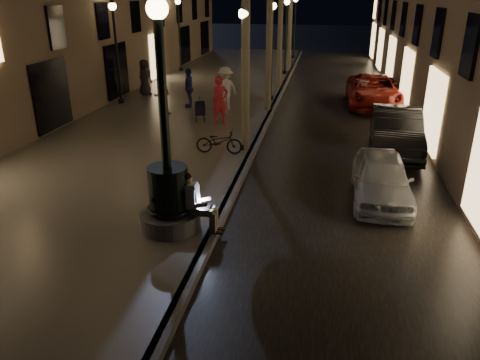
% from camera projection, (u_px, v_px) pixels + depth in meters
% --- Properties ---
extents(ground, '(120.00, 120.00, 0.00)m').
position_uv_depth(ground, '(274.00, 109.00, 22.67)').
color(ground, black).
rests_on(ground, ground).
extents(cobble_lane, '(6.00, 45.00, 0.02)m').
position_uv_depth(cobble_lane, '(337.00, 111.00, 22.18)').
color(cobble_lane, black).
rests_on(cobble_lane, ground).
extents(promenade, '(8.00, 45.00, 0.20)m').
position_uv_depth(promenade, '(194.00, 103.00, 23.28)').
color(promenade, slate).
rests_on(promenade, ground).
extents(curb_strip, '(0.25, 45.00, 0.20)m').
position_uv_depth(curb_strip, '(274.00, 107.00, 22.63)').
color(curb_strip, '#59595B').
rests_on(curb_strip, ground).
extents(fountain_lamppost, '(1.40, 1.40, 5.21)m').
position_uv_depth(fountain_lamppost, '(168.00, 187.00, 10.52)').
color(fountain_lamppost, '#59595B').
rests_on(fountain_lamppost, promenade).
extents(seated_man_laptop, '(1.03, 0.35, 1.40)m').
position_uv_depth(seated_man_laptop, '(195.00, 201.00, 10.53)').
color(seated_man_laptop, tan).
rests_on(seated_man_laptop, promenade).
extents(lamp_curb_a, '(0.36, 0.36, 4.81)m').
position_uv_depth(lamp_curb_a, '(244.00, 60.00, 15.12)').
color(lamp_curb_a, black).
rests_on(lamp_curb_a, promenade).
extents(lamp_curb_b, '(0.36, 0.36, 4.81)m').
position_uv_depth(lamp_curb_b, '(272.00, 37.00, 22.41)').
color(lamp_curb_b, black).
rests_on(lamp_curb_b, promenade).
extents(lamp_curb_c, '(0.36, 0.36, 4.81)m').
position_uv_depth(lamp_curb_c, '(286.00, 26.00, 29.71)').
color(lamp_curb_c, black).
rests_on(lamp_curb_c, promenade).
extents(lamp_curb_d, '(0.36, 0.36, 4.81)m').
position_uv_depth(lamp_curb_d, '(295.00, 19.00, 37.00)').
color(lamp_curb_d, black).
rests_on(lamp_curb_d, promenade).
extents(lamp_left_b, '(0.36, 0.36, 4.81)m').
position_uv_depth(lamp_left_b, '(115.00, 39.00, 21.75)').
color(lamp_left_b, black).
rests_on(lamp_left_b, promenade).
extents(lamp_left_c, '(0.36, 0.36, 4.81)m').
position_uv_depth(lamp_left_c, '(179.00, 24.00, 30.86)').
color(lamp_left_c, black).
rests_on(lamp_left_c, promenade).
extents(stroller, '(0.61, 1.00, 1.01)m').
position_uv_depth(stroller, '(200.00, 109.00, 19.60)').
color(stroller, black).
rests_on(stroller, promenade).
extents(car_front, '(1.58, 3.77, 1.27)m').
position_uv_depth(car_front, '(382.00, 178.00, 12.59)').
color(car_front, '#B8BDC1').
rests_on(car_front, ground).
extents(car_second, '(1.88, 4.71, 1.52)m').
position_uv_depth(car_second, '(396.00, 131.00, 16.35)').
color(car_second, black).
rests_on(car_second, ground).
extents(car_third, '(2.49, 5.36, 1.49)m').
position_uv_depth(car_third, '(374.00, 91.00, 22.92)').
color(car_third, maroon).
rests_on(car_third, ground).
extents(pedestrian_red, '(0.84, 0.80, 1.94)m').
position_uv_depth(pedestrian_red, '(220.00, 101.00, 18.97)').
color(pedestrian_red, red).
rests_on(pedestrian_red, promenade).
extents(pedestrian_pink, '(0.87, 0.74, 1.57)m').
position_uv_depth(pedestrian_pink, '(162.00, 96.00, 20.60)').
color(pedestrian_pink, '#CF6D95').
rests_on(pedestrian_pink, promenade).
extents(pedestrian_white, '(1.40, 1.41, 1.95)m').
position_uv_depth(pedestrian_white, '(225.00, 89.00, 21.27)').
color(pedestrian_white, white).
rests_on(pedestrian_white, promenade).
extents(pedestrian_blue, '(0.65, 1.13, 1.82)m').
position_uv_depth(pedestrian_blue, '(189.00, 88.00, 21.82)').
color(pedestrian_blue, navy).
rests_on(pedestrian_blue, promenade).
extents(pedestrian_dark, '(0.83, 1.03, 1.83)m').
position_uv_depth(pedestrian_dark, '(145.00, 77.00, 24.41)').
color(pedestrian_dark, '#2D2D31').
rests_on(pedestrian_dark, promenade).
extents(bicycle, '(1.58, 0.59, 0.82)m').
position_uv_depth(bicycle, '(219.00, 142.00, 15.70)').
color(bicycle, black).
rests_on(bicycle, promenade).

